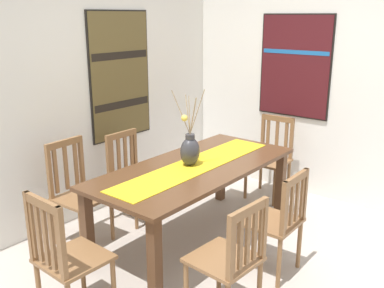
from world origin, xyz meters
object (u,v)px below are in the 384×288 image
object	(u,v)px
centerpiece_vase	(190,150)
chair_2	(277,220)
dining_table	(195,176)
painting_on_back_wall	(120,76)
chair_3	(77,192)
painting_on_side_wall	(295,66)
chair_0	(132,174)
chair_1	(231,258)
chair_5	(65,256)
chair_4	(271,157)

from	to	relation	value
centerpiece_vase	chair_2	bearing A→B (deg)	-87.99
dining_table	painting_on_back_wall	distance (m)	1.48
centerpiece_vase	chair_3	xyz separation A→B (m)	(-0.63, 0.81, -0.40)
chair_2	painting_on_side_wall	distance (m)	2.13
chair_0	chair_3	world-z (taller)	chair_3
chair_1	chair_5	distance (m)	1.10
chair_2	chair_5	distance (m)	1.62
chair_3	painting_on_back_wall	world-z (taller)	painting_on_back_wall
chair_0	chair_1	distance (m)	1.83
chair_4	painting_on_back_wall	distance (m)	1.90
centerpiece_vase	painting_on_side_wall	size ratio (longest dim) A/B	0.60
chair_5	painting_on_back_wall	xyz separation A→B (m)	(1.67, 1.24, 0.91)
centerpiece_vase	chair_1	bearing A→B (deg)	-127.01
chair_1	painting_on_back_wall	xyz separation A→B (m)	(0.98, 2.09, 0.93)
centerpiece_vase	chair_0	world-z (taller)	centerpiece_vase
centerpiece_vase	painting_on_side_wall	distance (m)	1.84
chair_0	chair_3	xyz separation A→B (m)	(-0.66, 0.01, 0.01)
chair_5	chair_1	bearing A→B (deg)	-51.06
chair_0	chair_4	distance (m)	1.60
chair_4	chair_1	bearing A→B (deg)	-157.72
chair_1	painting_on_back_wall	world-z (taller)	painting_on_back_wall
dining_table	chair_4	world-z (taller)	chair_4
chair_1	chair_2	distance (m)	0.71
chair_2	chair_4	world-z (taller)	chair_4
chair_3	chair_5	bearing A→B (deg)	-131.05
dining_table	centerpiece_vase	xyz separation A→B (m)	(-0.03, 0.04, 0.24)
centerpiece_vase	chair_4	world-z (taller)	centerpiece_vase
centerpiece_vase	painting_on_side_wall	world-z (taller)	painting_on_side_wall
chair_2	chair_3	bearing A→B (deg)	111.56
dining_table	chair_4	xyz separation A→B (m)	(1.37, -0.01, -0.17)
painting_on_side_wall	chair_2	bearing A→B (deg)	-156.21
chair_1	painting_on_side_wall	world-z (taller)	painting_on_side_wall
centerpiece_vase	chair_1	distance (m)	1.20
centerpiece_vase	painting_on_back_wall	bearing A→B (deg)	75.90
dining_table	chair_5	bearing A→B (deg)	-179.84
chair_1	chair_3	world-z (taller)	chair_3
chair_1	painting_on_back_wall	distance (m)	2.49
chair_3	painting_on_side_wall	world-z (taller)	painting_on_side_wall
chair_0	centerpiece_vase	bearing A→B (deg)	-92.36
chair_4	chair_5	world-z (taller)	chair_5
painting_on_back_wall	chair_1	bearing A→B (deg)	-115.01
dining_table	chair_3	size ratio (longest dim) A/B	2.12
chair_3	painting_on_back_wall	xyz separation A→B (m)	(0.93, 0.39, 0.92)
chair_2	chair_5	xyz separation A→B (m)	(-1.40, 0.82, 0.03)
painting_on_side_wall	painting_on_back_wall	bearing A→B (deg)	137.89
chair_2	centerpiece_vase	bearing A→B (deg)	92.01
chair_0	chair_3	distance (m)	0.66
dining_table	centerpiece_vase	bearing A→B (deg)	126.90
chair_2	painting_on_side_wall	world-z (taller)	painting_on_side_wall
chair_0	chair_5	xyz separation A→B (m)	(-1.40, -0.83, 0.02)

